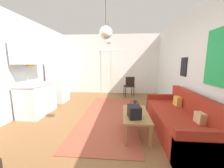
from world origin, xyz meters
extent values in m
cube|color=brown|center=(0.00, 0.00, -0.05)|extent=(5.10, 7.25, 0.10)
cube|color=white|center=(0.00, 3.38, 1.39)|extent=(4.70, 0.10, 2.77)
cube|color=white|center=(-0.22, 3.31, 1.00)|extent=(0.46, 0.02, 2.00)
cube|color=white|center=(0.26, 3.31, 1.00)|extent=(0.46, 0.02, 2.00)
cube|color=white|center=(0.02, 3.31, 2.03)|extent=(1.02, 0.03, 0.06)
cube|color=silver|center=(2.30, 0.00, 1.39)|extent=(0.10, 6.85, 2.77)
cube|color=green|center=(2.24, -0.57, 1.58)|extent=(0.02, 0.76, 1.02)
cube|color=black|center=(2.24, 0.76, 1.37)|extent=(0.02, 0.34, 0.50)
cube|color=silver|center=(-2.30, 0.00, 1.39)|extent=(0.10, 6.85, 2.77)
cube|color=yellow|center=(-2.24, 0.84, 1.57)|extent=(0.02, 0.32, 0.40)
cube|color=#9E4733|center=(0.21, 0.56, 0.01)|extent=(1.47, 3.48, 0.01)
cube|color=maroon|center=(1.73, -0.23, 0.22)|extent=(0.86, 2.12, 0.43)
cube|color=maroon|center=(2.09, -0.23, 0.42)|extent=(0.15, 2.12, 0.84)
cube|color=maroon|center=(1.73, -1.23, 0.29)|extent=(0.86, 0.11, 0.58)
cube|color=maroon|center=(1.73, 0.78, 0.29)|extent=(0.86, 0.11, 0.58)
cube|color=tan|center=(1.95, -0.69, 0.53)|extent=(0.14, 0.20, 0.19)
cube|color=gold|center=(1.94, 0.25, 0.55)|extent=(0.14, 0.23, 0.23)
cube|color=#A87542|center=(0.86, -0.31, 0.42)|extent=(0.53, 1.04, 0.04)
cube|color=#A87542|center=(0.64, -0.80, 0.20)|extent=(0.05, 0.05, 0.40)
cube|color=#A87542|center=(1.09, -0.80, 0.20)|extent=(0.05, 0.05, 0.40)
cube|color=#A87542|center=(0.64, 0.17, 0.20)|extent=(0.05, 0.05, 0.40)
cube|color=#A87542|center=(1.09, 0.17, 0.20)|extent=(0.05, 0.05, 0.40)
cylinder|color=#2D2D33|center=(0.87, -0.09, 0.54)|extent=(0.08, 0.08, 0.21)
cylinder|color=#477F42|center=(0.87, -0.09, 0.75)|extent=(0.01, 0.01, 0.22)
cube|color=black|center=(0.81, -0.54, 0.55)|extent=(0.26, 0.32, 0.23)
torus|color=#512319|center=(0.81, -0.54, 0.69)|extent=(0.19, 0.01, 0.19)
cube|color=white|center=(-1.85, 1.75, 0.79)|extent=(0.58, 0.65, 1.59)
cube|color=#4C4C51|center=(-1.55, 1.75, 0.99)|extent=(0.01, 0.62, 0.01)
cylinder|color=#B7BABF|center=(-1.54, 1.57, 1.18)|extent=(0.02, 0.02, 0.22)
cylinder|color=#B7BABF|center=(-1.54, 1.57, 0.71)|extent=(0.02, 0.02, 0.35)
cube|color=silver|center=(-1.87, 0.50, 0.43)|extent=(0.59, 1.06, 0.86)
cube|color=#B7BABF|center=(-1.87, 0.50, 0.87)|extent=(0.62, 1.09, 0.03)
cube|color=#999BA0|center=(-1.87, 0.51, 0.83)|extent=(0.36, 0.40, 0.10)
cylinder|color=#B7BABF|center=(-2.10, 0.51, 0.99)|extent=(0.02, 0.02, 0.20)
cube|color=silver|center=(-2.00, 0.50, 1.75)|extent=(0.32, 0.95, 0.63)
cylinder|color=black|center=(1.01, 2.95, 0.22)|extent=(0.03, 0.03, 0.44)
cylinder|color=black|center=(0.65, 2.88, 0.22)|extent=(0.03, 0.03, 0.44)
cylinder|color=black|center=(1.07, 2.62, 0.22)|extent=(0.03, 0.03, 0.44)
cylinder|color=black|center=(0.72, 2.55, 0.22)|extent=(0.03, 0.03, 0.44)
cube|color=black|center=(0.86, 2.75, 0.45)|extent=(0.49, 0.47, 0.04)
cube|color=black|center=(0.90, 2.57, 0.67)|extent=(0.38, 0.10, 0.41)
cylinder|color=black|center=(0.27, -0.52, 2.45)|extent=(0.01, 0.01, 0.64)
sphere|color=white|center=(0.27, -0.52, 2.02)|extent=(0.23, 0.23, 0.23)
cylinder|color=black|center=(0.10, 1.42, 2.52)|extent=(0.01, 0.01, 0.49)
sphere|color=white|center=(0.10, 1.42, 2.18)|extent=(0.20, 0.20, 0.20)
camera|label=1|loc=(0.58, -2.99, 1.50)|focal=21.13mm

